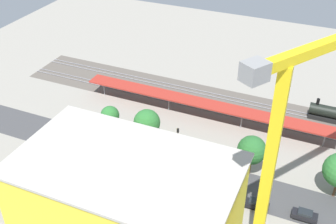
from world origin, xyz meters
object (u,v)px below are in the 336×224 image
platform_canopy_near (204,104)px  traffic_light (178,137)px  parked_car_3 (171,176)px  construction_building (128,205)px  parked_car_4 (131,166)px  box_truck_0 (203,187)px  street_tree_4 (110,115)px  street_tree_1 (252,150)px  parked_car_5 (97,153)px  parked_car_2 (213,188)px  parked_car_0 (305,215)px  parked_car_1 (256,204)px  parked_car_6 (60,143)px  tower_crane (285,156)px  street_tree_3 (147,123)px

platform_canopy_near → traffic_light: (0.54, 14.45, 0.26)m
parked_car_3 → construction_building: bearing=88.8°
parked_car_4 → box_truck_0: (-15.03, 1.04, 1.02)m
construction_building → street_tree_4: construction_building is taller
construction_building → street_tree_4: bearing=-54.1°
street_tree_1 → parked_car_5: bearing=13.7°
street_tree_1 → parked_car_2: bearing=57.4°
parked_car_0 → street_tree_1: size_ratio=0.51×
parked_car_1 → street_tree_4: bearing=-15.4°
parked_car_0 → box_truck_0: box_truck_0 is taller
box_truck_0 → parked_car_3: bearing=-13.2°
parked_car_6 → parked_car_4: bearing=177.8°
parked_car_2 → traffic_light: traffic_light is taller
construction_building → traffic_light: 23.40m
parked_car_5 → parked_car_6: (8.90, 0.12, -0.02)m
parked_car_4 → construction_building: (-7.73, 15.28, 7.00)m
parked_car_3 → construction_building: (0.33, 15.87, 7.02)m
platform_canopy_near → street_tree_1: street_tree_1 is taller
parked_car_0 → street_tree_4: street_tree_4 is taller
parked_car_4 → parked_car_0: bearing=-179.4°
parked_car_2 → parked_car_6: bearing=-0.4°
traffic_light → construction_building: bearing=93.2°
parked_car_1 → parked_car_4: bearing=-0.7°
platform_canopy_near → tower_crane: size_ratio=1.60×
parked_car_6 → parked_car_1: bearing=178.7°
platform_canopy_near → tower_crane: (-21.42, 34.82, 17.91)m
parked_car_5 → street_tree_4: bearing=-79.6°
box_truck_0 → street_tree_3: street_tree_3 is taller
parked_car_2 → platform_canopy_near: bearing=-66.8°
parked_car_3 → parked_car_4: (8.06, 0.59, 0.01)m
parked_car_3 → street_tree_3: bearing=-42.3°
parked_car_6 → street_tree_3: street_tree_3 is taller
parked_car_5 → tower_crane: bearing=160.0°
parked_car_1 → parked_car_3: bearing=-3.1°
parked_car_0 → parked_car_1: parked_car_0 is taller
parked_car_1 → platform_canopy_near: bearing=-52.2°
street_tree_4 → box_truck_0: bearing=157.7°
parked_car_3 → street_tree_3: 12.70m
parked_car_1 → street_tree_3: size_ratio=0.55×
parked_car_4 → parked_car_6: size_ratio=1.01×
parked_car_3 → box_truck_0: (-6.97, 1.64, 1.04)m
parked_car_2 → tower_crane: tower_crane is taller
parked_car_1 → street_tree_1: size_ratio=0.54×
platform_canopy_near → traffic_light: bearing=87.8°
parked_car_1 → parked_car_5: bearing=-1.9°
parked_car_2 → street_tree_4: bearing=-18.4°
parked_car_3 → parked_car_6: parked_car_6 is taller
street_tree_1 → parked_car_6: bearing=10.8°
parked_car_6 → street_tree_4: bearing=-131.2°
construction_building → street_tree_3: size_ratio=3.84×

